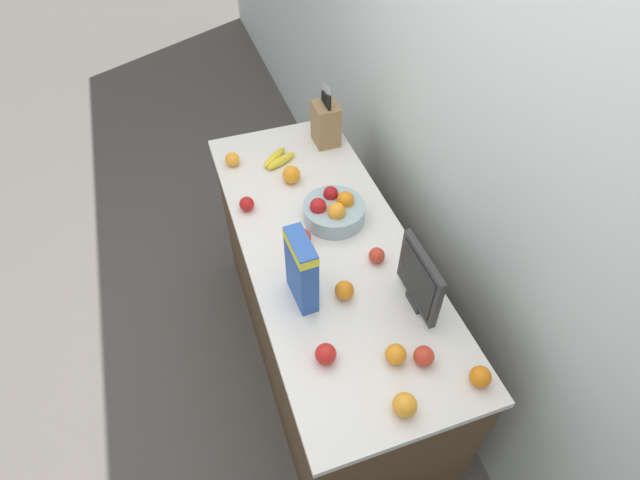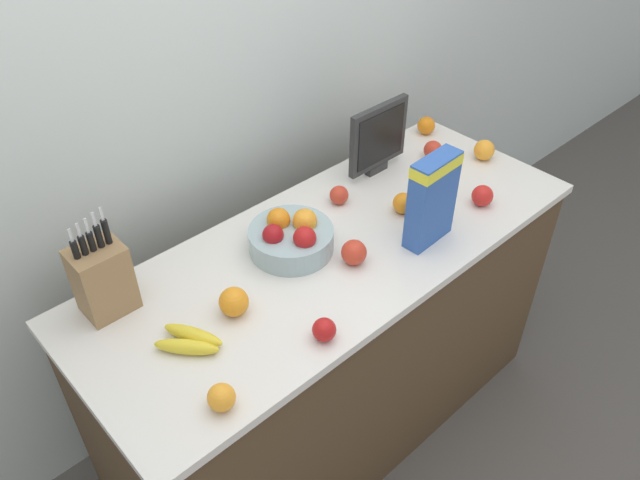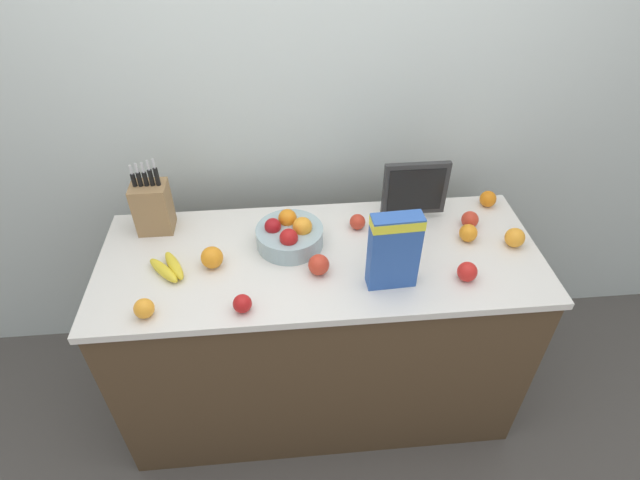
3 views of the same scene
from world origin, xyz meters
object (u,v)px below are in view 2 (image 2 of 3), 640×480
object	(u,v)px
orange_by_cereal	(484,150)
orange_mid_right	(445,162)
apple_middle	(433,150)
apple_rightmost	(324,330)
small_monitor	(378,138)
cereal_box	(432,197)
orange_front_center	(426,126)
apple_front	(339,195)
apple_rear	(354,252)
orange_front_left	(221,397)
fruit_bowl	(291,237)
banana_bunch	(190,341)
orange_back_center	(403,203)
apple_by_knife_block	(482,196)
orange_front_right	(234,302)
knife_block	(102,279)

from	to	relation	value
orange_by_cereal	orange_mid_right	size ratio (longest dim) A/B	1.08
apple_middle	apple_rightmost	distance (m)	1.00
small_monitor	cereal_box	bearing A→B (deg)	-113.77
cereal_box	orange_front_center	world-z (taller)	cereal_box
apple_front	apple_rear	world-z (taller)	apple_rear
apple_middle	apple_front	xyz separation A→B (m)	(-0.47, 0.03, -0.00)
apple_front	orange_front_left	size ratio (longest dim) A/B	0.94
fruit_bowl	apple_front	size ratio (longest dim) A/B	4.06
apple_rear	orange_by_cereal	bearing A→B (deg)	6.45
banana_bunch	apple_rightmost	xyz separation A→B (m)	(0.28, -0.22, 0.01)
apple_rear	orange_mid_right	xyz separation A→B (m)	(0.61, 0.14, -0.00)
fruit_bowl	orange_back_center	distance (m)	0.42
apple_middle	apple_by_knife_block	size ratio (longest dim) A/B	0.96
orange_front_left	orange_mid_right	world-z (taller)	orange_mid_right
orange_front_right	orange_back_center	bearing A→B (deg)	-0.28
knife_block	orange_by_cereal	distance (m)	1.45
cereal_box	orange_front_center	xyz separation A→B (m)	(0.52, 0.44, -0.13)
apple_rear	apple_rightmost	bearing A→B (deg)	-149.19
small_monitor	orange_front_center	xyz separation A→B (m)	(0.35, 0.06, -0.11)
knife_block	orange_front_left	bearing A→B (deg)	-85.76
knife_block	fruit_bowl	world-z (taller)	knife_block
small_monitor	cereal_box	distance (m)	0.42
knife_block	apple_front	size ratio (longest dim) A/B	5.01
cereal_box	orange_mid_right	xyz separation A→B (m)	(0.36, 0.21, -0.13)
apple_rightmost	orange_front_center	distance (m)	1.18
apple_front	orange_front_center	distance (m)	0.60
banana_bunch	orange_front_left	xyz separation A→B (m)	(-0.05, -0.21, 0.01)
small_monitor	orange_front_right	size ratio (longest dim) A/B	3.18
apple_by_knife_block	orange_front_left	distance (m)	1.14
cereal_box	fruit_bowl	xyz separation A→B (m)	(-0.35, 0.25, -0.11)
orange_mid_right	apple_middle	bearing A→B (deg)	67.63
orange_front_center	orange_front_right	size ratio (longest dim) A/B	0.85
orange_front_left	orange_mid_right	xyz separation A→B (m)	(1.22, 0.30, 0.00)
apple_rightmost	orange_back_center	world-z (taller)	orange_back_center
knife_block	apple_by_knife_block	bearing A→B (deg)	-19.31
small_monitor	banana_bunch	bearing A→B (deg)	-165.70
knife_block	banana_bunch	bearing A→B (deg)	-72.70
apple_rear	fruit_bowl	bearing A→B (deg)	119.52
banana_bunch	orange_front_left	world-z (taller)	orange_front_left
orange_by_cereal	orange_mid_right	world-z (taller)	orange_by_cereal
orange_front_center	apple_rear	bearing A→B (deg)	-154.92
apple_middle	apple_by_knife_block	world-z (taller)	apple_by_knife_block
apple_rightmost	orange_front_left	bearing A→B (deg)	179.02
apple_rear	orange_back_center	size ratio (longest dim) A/B	1.10
banana_bunch	apple_by_knife_block	world-z (taller)	apple_by_knife_block
banana_bunch	orange_front_center	xyz separation A→B (m)	(1.33, 0.31, 0.02)
banana_bunch	orange_by_cereal	distance (m)	1.34
fruit_bowl	apple_rear	xyz separation A→B (m)	(0.10, -0.18, -0.01)
orange_front_left	orange_back_center	xyz separation A→B (m)	(0.91, 0.23, 0.00)
small_monitor	cereal_box	size ratio (longest dim) A/B	0.89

